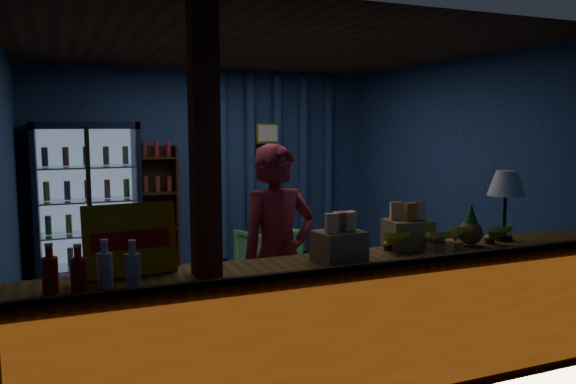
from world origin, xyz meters
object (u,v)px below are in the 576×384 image
green_chair (268,251)px  table_lamp (506,186)px  shopkeeper (278,256)px  pastry_tray (441,247)px

green_chair → table_lamp: 3.40m
shopkeeper → pastry_tray: size_ratio=4.01×
table_lamp → pastry_tray: bearing=-172.6°
green_chair → pastry_tray: (0.17, -3.19, 0.68)m
shopkeeper → green_chair: bearing=65.0°
shopkeeper → pastry_tray: bearing=-37.9°
pastry_tray → table_lamp: bearing=7.4°
shopkeeper → table_lamp: size_ratio=3.08×
green_chair → pastry_tray: 3.27m
shopkeeper → table_lamp: 1.87m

